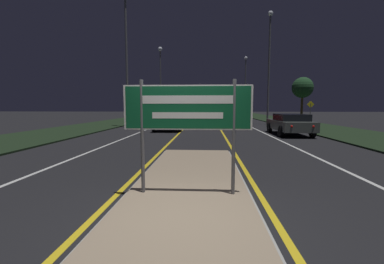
# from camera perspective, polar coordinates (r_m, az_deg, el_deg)

# --- Properties ---
(ground_plane) EXTENTS (160.00, 160.00, 0.00)m
(ground_plane) POSITION_cam_1_polar(r_m,az_deg,el_deg) (4.40, -1.80, -18.13)
(ground_plane) COLOR black
(median_island) EXTENTS (2.50, 9.94, 0.10)m
(median_island) POSITION_cam_1_polar(r_m,az_deg,el_deg) (5.15, -0.97, -14.00)
(median_island) COLOR #999993
(median_island) RESTS_ON ground_plane
(verge_left) EXTENTS (5.00, 100.00, 0.08)m
(verge_left) POSITION_cam_1_polar(r_m,az_deg,el_deg) (26.01, -19.05, 1.60)
(verge_left) COLOR black
(verge_left) RESTS_ON ground_plane
(verge_right) EXTENTS (5.00, 100.00, 0.08)m
(verge_right) POSITION_cam_1_polar(r_m,az_deg,el_deg) (25.75, 24.03, 1.38)
(verge_right) COLOR black
(verge_right) RESTS_ON ground_plane
(centre_line_yellow_left) EXTENTS (0.12, 70.00, 0.01)m
(centre_line_yellow_left) POSITION_cam_1_polar(r_m,az_deg,el_deg) (29.12, -0.31, 2.25)
(centre_line_yellow_left) COLOR gold
(centre_line_yellow_left) RESTS_ON ground_plane
(centre_line_yellow_right) EXTENTS (0.12, 70.00, 0.01)m
(centre_line_yellow_right) POSITION_cam_1_polar(r_m,az_deg,el_deg) (29.08, 5.37, 2.22)
(centre_line_yellow_right) COLOR gold
(centre_line_yellow_right) RESTS_ON ground_plane
(lane_line_white_left) EXTENTS (0.12, 70.00, 0.01)m
(lane_line_white_left) POSITION_cam_1_polar(r_m,az_deg,el_deg) (29.42, -5.69, 2.26)
(lane_line_white_left) COLOR silver
(lane_line_white_left) RESTS_ON ground_plane
(lane_line_white_right) EXTENTS (0.12, 70.00, 0.01)m
(lane_line_white_right) POSITION_cam_1_polar(r_m,az_deg,el_deg) (29.31, 10.77, 2.18)
(lane_line_white_right) COLOR silver
(lane_line_white_right) RESTS_ON ground_plane
(edge_line_white_left) EXTENTS (0.10, 70.00, 0.01)m
(edge_line_white_left) POSITION_cam_1_polar(r_m,az_deg,el_deg) (30.03, -11.35, 2.25)
(edge_line_white_left) COLOR silver
(edge_line_white_left) RESTS_ON ground_plane
(edge_line_white_right) EXTENTS (0.10, 70.00, 0.01)m
(edge_line_white_right) POSITION_cam_1_polar(r_m,az_deg,el_deg) (29.86, 16.49, 2.10)
(edge_line_white_right) COLOR silver
(edge_line_white_right) RESTS_ON ground_plane
(highway_sign) EXTENTS (2.42, 0.07, 2.18)m
(highway_sign) POSITION_cam_1_polar(r_m,az_deg,el_deg) (4.84, -1.01, 4.36)
(highway_sign) COLOR #56565B
(highway_sign) RESTS_ON median_island
(streetlight_left_near) EXTENTS (0.49, 0.49, 10.68)m
(streetlight_left_near) POSITION_cam_1_polar(r_m,az_deg,el_deg) (22.57, -14.39, 17.70)
(streetlight_left_near) COLOR #56565B
(streetlight_left_near) RESTS_ON ground_plane
(streetlight_left_far) EXTENTS (0.61, 0.61, 10.14)m
(streetlight_left_far) POSITION_cam_1_polar(r_m,az_deg,el_deg) (37.90, -7.03, 13.50)
(streetlight_left_far) COLOR #56565B
(streetlight_left_far) RESTS_ON ground_plane
(streetlight_right_near) EXTENTS (0.49, 0.49, 10.78)m
(streetlight_right_near) POSITION_cam_1_polar(r_m,az_deg,el_deg) (26.82, 16.79, 15.76)
(streetlight_right_near) COLOR #56565B
(streetlight_right_near) RESTS_ON ground_plane
(streetlight_right_far) EXTENTS (0.50, 0.50, 9.74)m
(streetlight_right_far) POSITION_cam_1_polar(r_m,az_deg,el_deg) (43.25, 11.79, 11.30)
(streetlight_right_far) COLOR #56565B
(streetlight_right_far) RESTS_ON ground_plane
(car_receding_0) EXTENTS (1.99, 4.49, 1.31)m
(car_receding_0) POSITION_cam_1_polar(r_m,az_deg,el_deg) (17.13, 20.90, 1.79)
(car_receding_0) COLOR #4C514C
(car_receding_0) RESTS_ON ground_plane
(car_receding_1) EXTENTS (1.86, 4.54, 1.44)m
(car_receding_1) POSITION_cam_1_polar(r_m,az_deg,el_deg) (26.76, 8.56, 3.47)
(car_receding_1) COLOR maroon
(car_receding_1) RESTS_ON ground_plane
(car_receding_2) EXTENTS (1.87, 4.52, 1.39)m
(car_receding_2) POSITION_cam_1_polar(r_m,az_deg,el_deg) (37.79, 7.07, 4.12)
(car_receding_2) COLOR #B7B7BC
(car_receding_2) RESTS_ON ground_plane
(car_approaching_0) EXTENTS (2.03, 4.30, 1.33)m
(car_approaching_0) POSITION_cam_1_polar(r_m,az_deg,el_deg) (19.24, -4.95, 2.60)
(car_approaching_0) COLOR silver
(car_approaching_0) RESTS_ON ground_plane
(car_approaching_1) EXTENTS (1.85, 4.76, 1.44)m
(car_approaching_1) POSITION_cam_1_polar(r_m,az_deg,el_deg) (27.88, -9.77, 3.57)
(car_approaching_1) COLOR #4C514C
(car_approaching_1) RESTS_ON ground_plane
(car_approaching_2) EXTENTS (1.92, 4.05, 1.38)m
(car_approaching_2) POSITION_cam_1_polar(r_m,az_deg,el_deg) (42.97, -5.11, 4.36)
(car_approaching_2) COLOR silver
(car_approaching_2) RESTS_ON ground_plane
(warning_sign) EXTENTS (0.60, 0.06, 2.16)m
(warning_sign) POSITION_cam_1_polar(r_m,az_deg,el_deg) (24.20, 24.81, 4.28)
(warning_sign) COLOR #56565B
(warning_sign) RESTS_ON verge_right
(roadside_palm_right) EXTENTS (2.18, 2.18, 4.75)m
(roadside_palm_right) POSITION_cam_1_polar(r_m,az_deg,el_deg) (29.82, 23.36, 8.99)
(roadside_palm_right) COLOR #4C3823
(roadside_palm_right) RESTS_ON verge_right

